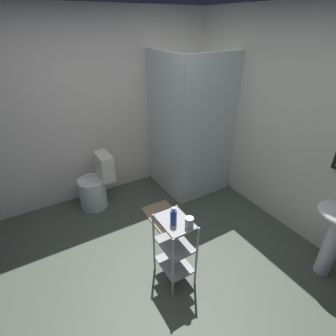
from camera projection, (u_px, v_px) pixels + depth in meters
ground_plane at (156, 275)px, 2.74m from camera, size 4.20×4.20×0.02m
wall_back at (299, 129)px, 2.94m from camera, size 4.20×0.14×2.50m
wall_left at (88, 111)px, 3.51m from camera, size 0.10×4.20×2.50m
shower_stall at (187, 160)px, 3.97m from camera, size 0.92×0.92×2.00m
toilet at (96, 186)px, 3.63m from camera, size 0.37×0.49×0.76m
storage_cart at (175, 246)px, 2.50m from camera, size 0.38×0.28×0.74m
shampoo_bottle_blue at (173, 217)px, 2.28m from camera, size 0.06×0.06×0.18m
rinse_cup at (189, 222)px, 2.26m from camera, size 0.08×0.08×0.10m
bath_mat at (164, 216)px, 3.54m from camera, size 0.60×0.40×0.02m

